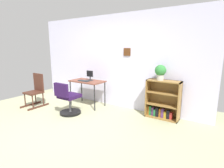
% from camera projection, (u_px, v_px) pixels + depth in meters
% --- Properties ---
extents(ground_plane, '(6.24, 6.24, 0.00)m').
position_uv_depth(ground_plane, '(52.00, 134.00, 3.38)').
color(ground_plane, '#A2A57F').
extents(wall_back, '(5.20, 0.12, 2.48)m').
position_uv_depth(wall_back, '(113.00, 61.00, 4.89)').
color(wall_back, silver).
rests_on(wall_back, ground_plane).
extents(desk, '(0.95, 0.54, 0.72)m').
position_uv_depth(desk, '(87.00, 83.00, 4.90)').
color(desk, brown).
rests_on(desk, ground_plane).
extents(monitor, '(0.21, 0.18, 0.27)m').
position_uv_depth(monitor, '(90.00, 76.00, 4.89)').
color(monitor, '#262628').
rests_on(monitor, desk).
extents(keyboard, '(0.33, 0.14, 0.02)m').
position_uv_depth(keyboard, '(84.00, 81.00, 4.81)').
color(keyboard, '#20292E').
rests_on(keyboard, desk).
extents(office_chair, '(0.52, 0.55, 0.81)m').
position_uv_depth(office_chair, '(68.00, 101.00, 4.29)').
color(office_chair, black).
rests_on(office_chair, ground_plane).
extents(rocking_chair, '(0.42, 0.64, 0.91)m').
position_uv_depth(rocking_chair, '(36.00, 90.00, 4.91)').
color(rocking_chair, '#46251B').
rests_on(rocking_chair, ground_plane).
extents(bookshelf_low, '(0.76, 0.30, 0.90)m').
position_uv_depth(bookshelf_low, '(163.00, 101.00, 4.09)').
color(bookshelf_low, olive).
rests_on(bookshelf_low, ground_plane).
extents(potted_plant_on_shelf, '(0.25, 0.25, 0.35)m').
position_uv_depth(potted_plant_on_shelf, '(160.00, 72.00, 3.94)').
color(potted_plant_on_shelf, '#B7B2A8').
rests_on(potted_plant_on_shelf, bookshelf_low).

